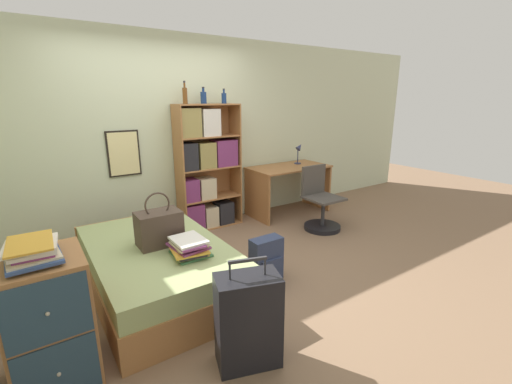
% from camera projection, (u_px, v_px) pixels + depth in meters
% --- Properties ---
extents(ground_plane, '(14.00, 14.00, 0.00)m').
position_uv_depth(ground_plane, '(216.00, 273.00, 3.63)').
color(ground_plane, '#84664C').
extents(wall_back, '(10.00, 0.09, 2.60)m').
position_uv_depth(wall_back, '(160.00, 137.00, 4.47)').
color(wall_back, beige).
rests_on(wall_back, ground_plane).
extents(bed, '(1.14, 1.83, 0.48)m').
position_uv_depth(bed, '(157.00, 267.00, 3.25)').
color(bed, '#A36B3D').
rests_on(bed, ground_plane).
extents(handbag, '(0.39, 0.26, 0.50)m').
position_uv_depth(handbag, '(159.00, 228.00, 3.13)').
color(handbag, '#47382D').
rests_on(handbag, bed).
extents(book_stack_on_bed, '(0.33, 0.39, 0.15)m').
position_uv_depth(book_stack_on_bed, '(189.00, 247.00, 2.94)').
color(book_stack_on_bed, '#427A4C').
rests_on(book_stack_on_bed, bed).
extents(suitcase, '(0.49, 0.37, 0.79)m').
position_uv_depth(suitcase, '(248.00, 321.00, 2.33)').
color(suitcase, black).
rests_on(suitcase, ground_plane).
extents(dresser, '(0.48, 0.54, 0.86)m').
position_uv_depth(dresser, '(50.00, 321.00, 2.17)').
color(dresser, '#A36B3D').
rests_on(dresser, ground_plane).
extents(magazine_pile_on_dresser, '(0.31, 0.38, 0.12)m').
position_uv_depth(magazine_pile_on_dresser, '(32.00, 252.00, 2.01)').
color(magazine_pile_on_dresser, beige).
rests_on(magazine_pile_on_dresser, dresser).
extents(bookcase, '(0.87, 0.33, 1.72)m').
position_uv_depth(bookcase, '(205.00, 169.00, 4.71)').
color(bookcase, '#A36B3D').
rests_on(bookcase, ground_plane).
extents(bottle_green, '(0.06, 0.06, 0.28)m').
position_uv_depth(bottle_green, '(185.00, 95.00, 4.35)').
color(bottle_green, brown).
rests_on(bottle_green, bookcase).
extents(bottle_brown, '(0.08, 0.08, 0.21)m').
position_uv_depth(bottle_brown, '(203.00, 97.00, 4.52)').
color(bottle_brown, navy).
rests_on(bottle_brown, bookcase).
extents(bottle_clear, '(0.07, 0.07, 0.20)m').
position_uv_depth(bottle_clear, '(224.00, 98.00, 4.60)').
color(bottle_clear, navy).
rests_on(bottle_clear, bookcase).
extents(desk, '(1.25, 0.68, 0.76)m').
position_uv_depth(desk, '(289.00, 181.00, 5.39)').
color(desk, '#A36B3D').
rests_on(desk, ground_plane).
extents(desk_lamp, '(0.15, 0.11, 0.34)m').
position_uv_depth(desk_lamp, '(299.00, 150.00, 5.49)').
color(desk_lamp, navy).
rests_on(desk_lamp, desk).
extents(desk_chair, '(0.51, 0.51, 0.88)m').
position_uv_depth(desk_chair, '(320.00, 210.00, 4.80)').
color(desk_chair, black).
rests_on(desk_chair, ground_plane).
extents(backpack, '(0.32, 0.19, 0.45)m').
position_uv_depth(backpack, '(267.00, 260.00, 3.44)').
color(backpack, '#2D3856').
rests_on(backpack, ground_plane).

